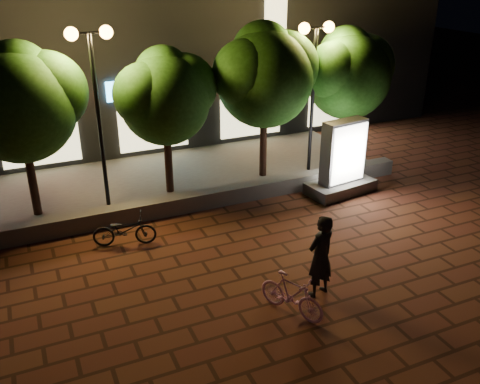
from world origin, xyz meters
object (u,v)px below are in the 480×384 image
scooter_parked (124,230)px  tree_left (20,99)px  tree_mid (165,93)px  tree_far_right (349,71)px  street_lamp_right (315,59)px  rider (320,256)px  street_lamp_left (93,73)px  scooter_pink (292,295)px  ad_kiosk (342,164)px  tree_right (265,72)px

scooter_parked → tree_left: bearing=50.8°
tree_left → tree_mid: size_ratio=1.09×
tree_mid → scooter_parked: (-2.09, -2.74, -2.79)m
tree_mid → tree_far_right: (6.50, 0.00, 0.15)m
street_lamp_right → scooter_parked: 8.23m
tree_left → rider: (5.36, -6.68, -2.47)m
scooter_parked → street_lamp_left: bearing=15.1°
tree_left → street_lamp_left: 2.05m
tree_far_right → rider: 8.76m
tree_far_right → scooter_pink: 9.72m
ad_kiosk → tree_far_right: bearing=55.1°
scooter_parked → street_lamp_right: bearing=-54.6°
street_lamp_left → scooter_parked: street_lamp_left is taller
tree_right → tree_far_right: 3.20m
ad_kiosk → tree_right: bearing=127.1°
tree_left → tree_right: size_ratio=0.97×
tree_left → scooter_parked: size_ratio=3.00×
tree_right → street_lamp_left: size_ratio=0.98×
street_lamp_right → scooter_parked: size_ratio=3.05×
ad_kiosk → scooter_pink: 6.63m
street_lamp_left → street_lamp_right: (7.00, 0.00, -0.13)m
tree_right → rider: tree_right is taller
street_lamp_right → rider: street_lamp_right is taller
tree_left → street_lamp_right: 8.96m
tree_right → tree_far_right: tree_right is taller
tree_left → scooter_parked: (1.91, -2.74, -3.02)m
street_lamp_left → tree_right: bearing=2.8°
tree_right → tree_far_right: size_ratio=1.06×
tree_right → street_lamp_left: 5.38m
tree_right → street_lamp_left: (-5.36, -0.26, 0.46)m
street_lamp_right → scooter_parked: (-7.04, -2.48, -3.46)m
ad_kiosk → scooter_parked: size_ratio=1.46×
tree_mid → street_lamp_right: (4.95, -0.26, 0.68)m
scooter_pink → scooter_parked: scooter_pink is taller
tree_right → scooter_pink: (-2.84, -7.05, -3.10)m
scooter_pink → street_lamp_right: bearing=30.0°
tree_far_right → street_lamp_left: street_lamp_left is taller
scooter_pink → scooter_parked: (-2.56, 4.30, -0.04)m
tree_far_right → scooter_pink: tree_far_right is taller
tree_far_right → rider: bearing=-127.6°
tree_mid → rider: 7.17m
scooter_pink → scooter_parked: bearing=94.2°
tree_far_right → ad_kiosk: size_ratio=2.00×
tree_left → scooter_parked: bearing=-55.2°
tree_mid → ad_kiosk: tree_mid is taller
ad_kiosk → scooter_pink: bearing=-132.9°
street_lamp_left → rider: street_lamp_left is taller
tree_left → rider: tree_left is taller
street_lamp_right → tree_left: bearing=178.3°
scooter_pink → rider: 1.09m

